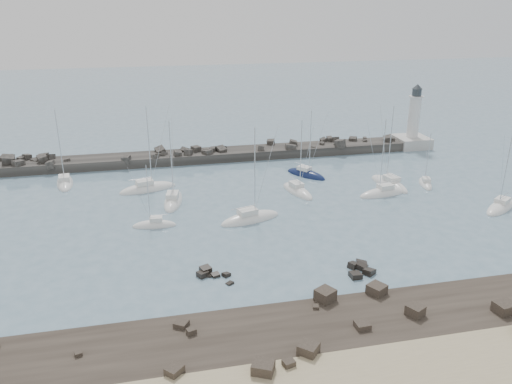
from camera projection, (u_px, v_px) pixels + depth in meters
ground at (233, 242)px, 67.67m from camera, size 400.00×400.00×0.00m
rock_shelf at (272, 343)px, 47.57m from camera, size 140.00×12.68×1.98m
rock_cluster_near at (210, 274)px, 59.33m from camera, size 4.21×4.45×1.28m
rock_cluster_far at (360, 271)px, 60.23m from camera, size 3.57×4.36×1.48m
breakwater at (162, 161)px, 100.64m from camera, size 115.00×7.34×5.14m
lighthouse at (412, 133)px, 110.57m from camera, size 7.00×7.00×14.60m
sailboat_1 at (65, 183)px, 88.94m from camera, size 4.06×9.34×14.26m
sailboat_3 at (173, 201)px, 80.80m from camera, size 4.41×9.43×14.47m
sailboat_4 at (148, 189)px, 86.12m from camera, size 10.37×5.58×15.69m
sailboat_5 at (155, 225)px, 72.19m from camera, size 6.47×2.54×10.23m
sailboat_6 at (297, 192)px, 85.04m from camera, size 4.76×9.06×13.74m
sailboat_7 at (250, 219)px, 74.25m from camera, size 10.03×5.49×15.23m
sailboat_8 at (306, 175)px, 93.27m from camera, size 7.06×8.34×13.38m
sailboat_9 at (383, 194)px, 84.06m from camera, size 9.20×4.18×14.11m
sailboat_10 at (389, 184)px, 88.32m from camera, size 4.82×9.95×15.16m
sailboat_11 at (500, 208)px, 78.42m from camera, size 8.77×7.03×13.78m
sailboat_12 at (425, 184)px, 88.54m from camera, size 3.77×6.56×10.10m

